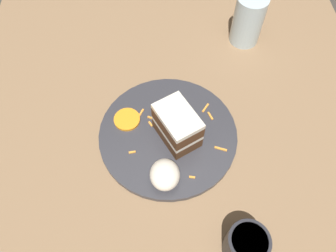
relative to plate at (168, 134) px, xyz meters
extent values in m
plane|color=#38332D|center=(-0.04, 0.02, -0.04)|extent=(6.00, 6.00, 0.00)
cube|color=#846647|center=(-0.04, 0.02, -0.02)|extent=(1.15, 0.97, 0.03)
cylinder|color=#333338|center=(0.00, 0.00, 0.00)|extent=(0.30, 0.30, 0.01)
cube|color=#4C2D19|center=(0.01, 0.02, 0.02)|extent=(0.12, 0.10, 0.03)
cube|color=silver|center=(0.01, 0.02, 0.04)|extent=(0.12, 0.10, 0.01)
cube|color=#4C2D19|center=(0.01, 0.02, 0.06)|extent=(0.12, 0.10, 0.03)
cube|color=silver|center=(0.01, 0.02, 0.08)|extent=(0.12, 0.10, 0.01)
ellipsoid|color=silver|center=(0.11, -0.01, 0.03)|extent=(0.07, 0.06, 0.05)
cylinder|color=orange|center=(-0.04, -0.09, 0.01)|extent=(0.06, 0.06, 0.01)
cube|color=orange|center=(-0.04, -0.03, 0.01)|extent=(0.02, 0.02, 0.00)
cube|color=orange|center=(0.11, 0.04, 0.01)|extent=(0.01, 0.01, 0.00)
cube|color=orange|center=(-0.02, -0.04, 0.01)|extent=(0.01, 0.01, 0.00)
cube|color=orange|center=(-0.06, 0.09, 0.01)|extent=(0.02, 0.02, 0.00)
cube|color=orange|center=(0.04, -0.08, 0.01)|extent=(0.01, 0.01, 0.00)
cube|color=orange|center=(-0.09, 0.03, 0.01)|extent=(0.02, 0.00, 0.00)
cube|color=orange|center=(-0.03, 0.10, 0.01)|extent=(0.02, 0.01, 0.00)
cube|color=orange|center=(-0.05, -0.06, 0.01)|extent=(0.02, 0.01, 0.00)
cube|color=orange|center=(0.05, 0.11, 0.01)|extent=(0.01, 0.03, 0.00)
cylinder|color=silver|center=(-0.29, 0.22, 0.06)|extent=(0.08, 0.08, 0.13)
cylinder|color=silver|center=(-0.29, 0.22, 0.02)|extent=(0.07, 0.07, 0.05)
cylinder|color=#232328|center=(0.25, 0.12, 0.03)|extent=(0.07, 0.07, 0.08)
cylinder|color=#382314|center=(0.25, 0.12, 0.06)|extent=(0.06, 0.06, 0.01)
camera|label=1|loc=(0.36, -0.02, 0.63)|focal=35.00mm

